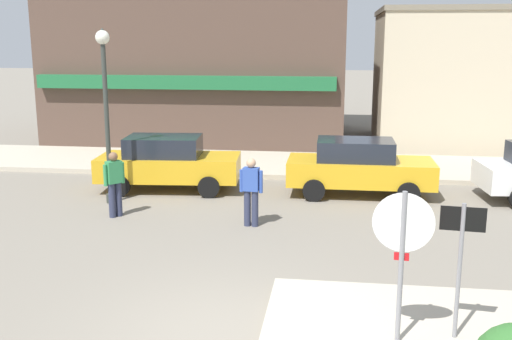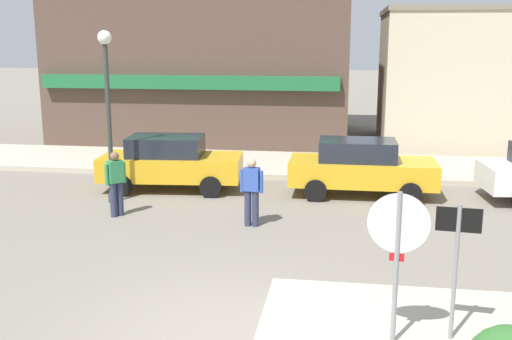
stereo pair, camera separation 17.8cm
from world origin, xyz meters
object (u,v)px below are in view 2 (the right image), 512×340
object	(u,v)px
pedestrian_crossing_far	(252,190)
one_way_sign	(456,259)
parked_car_nearest	(170,162)
parked_car_second	(361,167)
pedestrian_crossing_near	(116,182)
lamp_post	(107,91)
stop_sign	(397,248)

from	to	relation	value
pedestrian_crossing_far	one_way_sign	bearing A→B (deg)	-54.91
parked_car_nearest	parked_car_second	distance (m)	5.42
parked_car_nearest	pedestrian_crossing_far	bearing A→B (deg)	-47.39
parked_car_nearest	pedestrian_crossing_near	distance (m)	2.86
one_way_sign	parked_car_second	distance (m)	8.51
lamp_post	parked_car_second	size ratio (longest dim) A/B	1.13
stop_sign	pedestrian_crossing_near	distance (m)	8.47
one_way_sign	pedestrian_crossing_near	size ratio (longest dim) A/B	1.30
parked_car_second	pedestrian_crossing_near	distance (m)	6.64
one_way_sign	pedestrian_crossing_far	world-z (taller)	one_way_sign
parked_car_second	pedestrian_crossing_far	world-z (taller)	pedestrian_crossing_far
one_way_sign	lamp_post	size ratio (longest dim) A/B	0.46
parked_car_second	pedestrian_crossing_far	size ratio (longest dim) A/B	2.49
one_way_sign	parked_car_second	bearing A→B (deg)	97.31
pedestrian_crossing_near	pedestrian_crossing_far	xyz separation A→B (m)	(3.40, -0.31, 0.00)
one_way_sign	lamp_post	distance (m)	10.30
parked_car_nearest	parked_car_second	bearing A→B (deg)	1.46
one_way_sign	parked_car_nearest	xyz separation A→B (m)	(-6.50, 8.29, -0.52)
parked_car_second	parked_car_nearest	bearing A→B (deg)	-178.54
stop_sign	one_way_sign	xyz separation A→B (m)	(0.81, 0.23, -0.19)
parked_car_nearest	pedestrian_crossing_far	distance (m)	4.23
stop_sign	parked_car_nearest	xyz separation A→B (m)	(-5.69, 8.52, -0.71)
pedestrian_crossing_far	lamp_post	bearing A→B (deg)	158.98
lamp_post	one_way_sign	bearing A→B (deg)	-41.32
one_way_sign	pedestrian_crossing_far	distance (m)	6.34
lamp_post	parked_car_second	distance (m)	7.11
pedestrian_crossing_near	pedestrian_crossing_far	world-z (taller)	same
stop_sign	one_way_sign	distance (m)	0.86
parked_car_nearest	pedestrian_crossing_near	bearing A→B (deg)	-100.81
parked_car_nearest	pedestrian_crossing_far	xyz separation A→B (m)	(2.86, -3.11, 0.06)
parked_car_second	stop_sign	bearing A→B (deg)	-88.22
one_way_sign	lamp_post	bearing A→B (deg)	138.68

